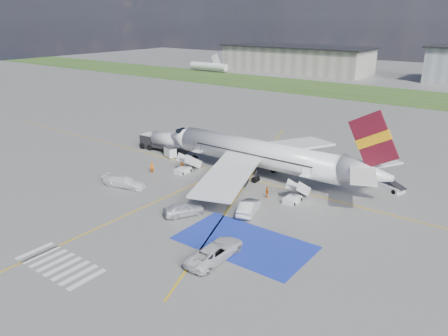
# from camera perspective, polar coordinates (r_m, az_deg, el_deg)

# --- Properties ---
(ground) EXTENTS (400.00, 400.00, 0.00)m
(ground) POSITION_cam_1_polar(r_m,az_deg,el_deg) (54.48, -3.71, -5.02)
(ground) COLOR #60605E
(ground) RESTS_ON ground
(grass_strip) EXTENTS (400.00, 30.00, 0.01)m
(grass_strip) POSITION_cam_1_polar(r_m,az_deg,el_deg) (138.36, 22.88, 8.52)
(grass_strip) COLOR #2D4C1E
(grass_strip) RESTS_ON ground
(taxiway_line_main) EXTENTS (120.00, 0.20, 0.01)m
(taxiway_line_main) POSITION_cam_1_polar(r_m,az_deg,el_deg) (63.37, 3.30, -1.42)
(taxiway_line_main) COLOR gold
(taxiway_line_main) RESTS_ON ground
(taxiway_line_cross) EXTENTS (0.20, 60.00, 0.01)m
(taxiway_line_cross) POSITION_cam_1_polar(r_m,az_deg,el_deg) (51.62, -15.28, -7.16)
(taxiway_line_cross) COLOR gold
(taxiway_line_cross) RESTS_ON ground
(taxiway_line_diag) EXTENTS (20.71, 56.45, 0.01)m
(taxiway_line_diag) POSITION_cam_1_polar(r_m,az_deg,el_deg) (63.37, 3.30, -1.42)
(taxiway_line_diag) COLOR gold
(taxiway_line_diag) RESTS_ON ground
(staging_box) EXTENTS (14.00, 8.00, 0.01)m
(staging_box) POSITION_cam_1_polar(r_m,az_deg,el_deg) (46.21, 2.67, -9.72)
(staging_box) COLOR #1B2EA2
(staging_box) RESTS_ON ground
(crosswalk) EXTENTS (9.00, 4.00, 0.01)m
(crosswalk) POSITION_cam_1_polar(r_m,az_deg,el_deg) (45.36, -20.70, -11.69)
(crosswalk) COLOR silver
(crosswalk) RESTS_ON ground
(terminal_west) EXTENTS (60.00, 22.00, 10.00)m
(terminal_west) POSITION_cam_1_polar(r_m,az_deg,el_deg) (189.84, 9.36, 13.84)
(terminal_west) COLOR gray
(terminal_west) RESTS_ON ground
(airliner) EXTENTS (36.81, 32.95, 11.92)m
(airliner) POSITION_cam_1_polar(r_m,az_deg,el_deg) (63.10, 5.51, 1.69)
(airliner) COLOR silver
(airliner) RESTS_ON ground
(airstairs_fwd) EXTENTS (1.90, 5.20, 3.60)m
(airstairs_fwd) POSITION_cam_1_polar(r_m,az_deg,el_deg) (66.16, -5.15, 0.01)
(airstairs_fwd) COLOR silver
(airstairs_fwd) RESTS_ON ground
(airstairs_aft) EXTENTS (1.90, 5.20, 3.60)m
(airstairs_aft) POSITION_cam_1_polar(r_m,az_deg,el_deg) (56.30, 9.12, -3.71)
(airstairs_aft) COLOR silver
(airstairs_aft) RESTS_ON ground
(fuel_tanker) EXTENTS (10.06, 3.42, 3.37)m
(fuel_tanker) POSITION_cam_1_polar(r_m,az_deg,el_deg) (76.42, -7.57, 3.21)
(fuel_tanker) COLOR black
(fuel_tanker) RESTS_ON ground
(gpu_cart) EXTENTS (2.47, 1.99, 1.79)m
(gpu_cart) POSITION_cam_1_polar(r_m,az_deg,el_deg) (73.15, -7.03, 2.00)
(gpu_cart) COLOR silver
(gpu_cart) RESTS_ON ground
(belt_loader) EXTENTS (5.59, 3.39, 1.62)m
(belt_loader) POSITION_cam_1_polar(r_m,az_deg,el_deg) (63.59, 20.37, -2.20)
(belt_loader) COLOR silver
(belt_loader) RESTS_ON ground
(car_silver_a) EXTENTS (4.15, 5.09, 1.63)m
(car_silver_a) POSITION_cam_1_polar(r_m,az_deg,el_deg) (51.90, -5.28, -5.37)
(car_silver_a) COLOR #B2B4B9
(car_silver_a) RESTS_ON ground
(car_silver_b) EXTENTS (3.22, 5.37, 1.67)m
(car_silver_b) POSITION_cam_1_polar(r_m,az_deg,el_deg) (52.26, 3.27, -5.11)
(car_silver_b) COLOR #ACAEB3
(car_silver_b) RESTS_ON ground
(van_white_a) EXTENTS (2.66, 5.56, 2.07)m
(van_white_a) POSITION_cam_1_polar(r_m,az_deg,el_deg) (42.91, -1.17, -10.58)
(van_white_a) COLOR silver
(van_white_a) RESTS_ON ground
(van_white_b) EXTENTS (5.24, 3.00, 1.93)m
(van_white_b) POSITION_cam_1_polar(r_m,az_deg,el_deg) (61.62, -12.91, -1.56)
(van_white_b) COLOR white
(van_white_b) RESTS_ON ground
(crew_fwd) EXTENTS (0.78, 0.70, 1.78)m
(crew_fwd) POSITION_cam_1_polar(r_m,az_deg,el_deg) (66.12, -9.38, 0.06)
(crew_fwd) COLOR orange
(crew_fwd) RESTS_ON ground
(crew_nose) EXTENTS (0.89, 1.04, 1.89)m
(crew_nose) POSITION_cam_1_polar(r_m,az_deg,el_deg) (66.97, -5.62, 0.53)
(crew_nose) COLOR orange
(crew_nose) RESTS_ON ground
(crew_aft) EXTENTS (0.91, 0.94, 1.57)m
(crew_aft) POSITION_cam_1_polar(r_m,az_deg,el_deg) (56.83, 5.65, -3.15)
(crew_aft) COLOR orange
(crew_aft) RESTS_ON ground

